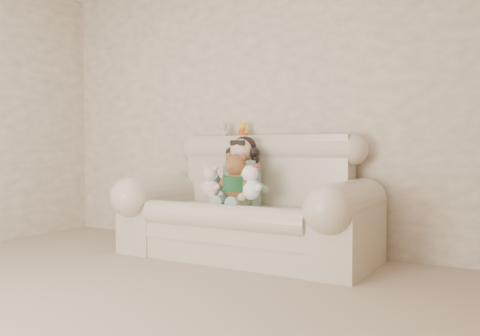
% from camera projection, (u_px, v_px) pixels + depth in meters
% --- Properties ---
extents(floor, '(5.00, 5.00, 0.00)m').
position_uv_depth(floor, '(18.00, 324.00, 2.58)').
color(floor, tan).
rests_on(floor, ground).
extents(wall_back, '(4.50, 0.00, 4.50)m').
position_uv_depth(wall_back, '(254.00, 107.00, 4.69)').
color(wall_back, beige).
rests_on(wall_back, ground).
extents(sofa, '(2.10, 0.95, 1.03)m').
position_uv_depth(sofa, '(246.00, 196.00, 4.17)').
color(sofa, beige).
rests_on(sofa, floor).
extents(seated_child, '(0.38, 0.46, 0.61)m').
position_uv_depth(seated_child, '(242.00, 170.00, 4.28)').
color(seated_child, '#277448').
rests_on(seated_child, sofa).
extents(brown_teddy, '(0.31, 0.26, 0.44)m').
position_uv_depth(brown_teddy, '(236.00, 172.00, 4.08)').
color(brown_teddy, brown).
rests_on(brown_teddy, sofa).
extents(white_cat, '(0.26, 0.23, 0.33)m').
position_uv_depth(white_cat, '(251.00, 179.00, 4.02)').
color(white_cat, white).
rests_on(white_cat, sofa).
extents(cream_teddy, '(0.24, 0.21, 0.31)m').
position_uv_depth(cream_teddy, '(211.00, 179.00, 4.18)').
color(cream_teddy, beige).
rests_on(cream_teddy, sofa).
extents(yellow_mini_bear, '(0.12, 0.10, 0.17)m').
position_uv_depth(yellow_mini_bear, '(243.00, 128.00, 4.60)').
color(yellow_mini_bear, gold).
rests_on(yellow_mini_bear, sofa).
extents(grey_mini_plush, '(0.13, 0.11, 0.17)m').
position_uv_depth(grey_mini_plush, '(224.00, 129.00, 4.69)').
color(grey_mini_plush, silver).
rests_on(grey_mini_plush, sofa).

